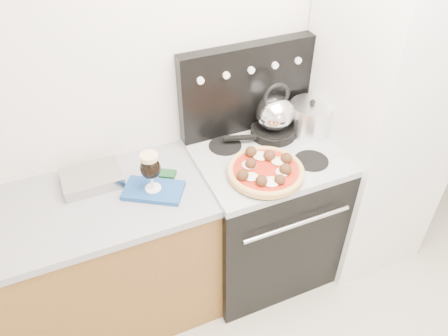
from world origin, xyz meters
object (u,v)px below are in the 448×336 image
fridge (378,122)px  stock_pot (310,119)px  tea_kettle (275,110)px  stove_body (262,216)px  oven_mitt (154,190)px  pizza_pan (265,175)px  skillet (273,131)px  pizza (266,170)px  beer_glass (151,172)px  base_cabinet (75,274)px

fridge → stock_pot: bearing=163.6°
stock_pot → tea_kettle: bearing=165.6°
stove_body → tea_kettle: bearing=51.7°
tea_kettle → stove_body: bearing=-113.8°
oven_mitt → pizza_pan: (0.54, -0.12, 0.01)m
skillet → stove_body: bearing=-128.3°
fridge → pizza: 0.81m
beer_glass → pizza_pan: beer_glass is taller
tea_kettle → stock_pot: size_ratio=1.00×
oven_mitt → tea_kettle: (0.75, 0.17, 0.17)m
pizza → base_cabinet: bearing=169.8°
base_cabinet → pizza: (1.01, -0.18, 0.53)m
pizza_pan → stock_pot: size_ratio=1.58×
fridge → beer_glass: size_ratio=9.00×
pizza → tea_kettle: bearing=55.4°
base_cabinet → stock_pot: 1.53m
oven_mitt → tea_kettle: bearing=13.1°
base_cabinet → pizza_pan: (1.01, -0.18, 0.50)m
fridge → skillet: (-0.59, 0.17, -0.01)m
base_cabinet → oven_mitt: size_ratio=5.11×
pizza_pan → skillet: size_ratio=1.44×
fridge → pizza_pan: 0.81m
beer_glass → pizza: beer_glass is taller
pizza_pan → pizza: (-0.00, 0.00, 0.03)m
pizza_pan → stove_body: bearing=59.1°
stove_body → pizza_pan: 0.52m
stove_body → tea_kettle: size_ratio=3.80×
fridge → stock_pot: (-0.39, 0.11, 0.05)m
fridge → tea_kettle: (-0.59, 0.17, 0.13)m
beer_glass → stock_pot: 0.96m
pizza_pan → tea_kettle: tea_kettle is taller
skillet → pizza: bearing=-124.6°
beer_glass → base_cabinet: bearing=172.9°
pizza → stock_pot: bearing=31.3°
oven_mitt → beer_glass: (0.00, 0.00, 0.12)m
pizza → tea_kettle: tea_kettle is taller
skillet → tea_kettle: tea_kettle is taller
stove_body → pizza_pan: (-0.09, -0.16, 0.49)m
fridge → stock_pot: 0.41m
beer_glass → tea_kettle: (0.75, 0.17, 0.05)m
pizza_pan → skillet: skillet is taller
beer_glass → pizza_pan: (0.54, -0.12, -0.10)m
fridge → pizza: bearing=-170.5°
stove_body → stock_pot: bearing=16.0°
base_cabinet → pizza: 1.16m
fridge → beer_glass: (-1.34, -0.01, 0.08)m
stove_body → tea_kettle: 0.67m
stove_body → stock_pot: size_ratio=3.78×
tea_kettle → beer_glass: bearing=-152.4°
fridge → oven_mitt: bearing=-179.6°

